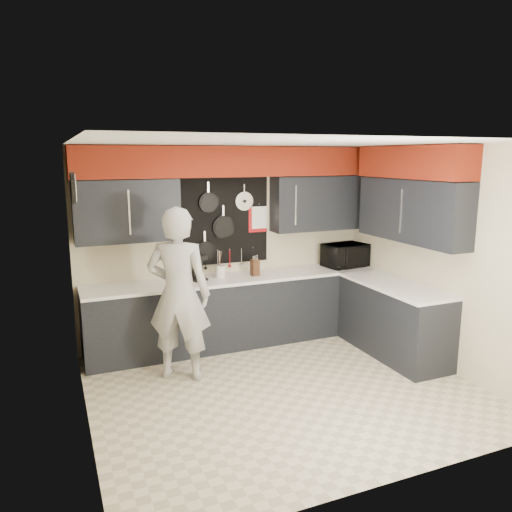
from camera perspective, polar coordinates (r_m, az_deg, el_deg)
name	(u,v)px	position (r m, az deg, el deg)	size (l,w,h in m)	color
ground	(283,389)	(5.59, 3.14, -14.90)	(4.00, 4.00, 0.00)	beige
back_wall_assembly	(232,192)	(6.51, -2.78, 7.29)	(4.00, 0.36, 2.60)	beige
right_wall_assembly	(415,201)	(6.28, 17.74, 6.00)	(0.36, 3.50, 2.60)	beige
left_wall_assembly	(80,287)	(4.66, -19.44, -3.41)	(0.05, 3.50, 2.60)	beige
base_cabinets	(280,313)	(6.56, 2.75, -6.52)	(3.95, 2.20, 0.92)	black
microwave	(345,255)	(7.20, 10.13, 0.07)	(0.59, 0.40, 0.33)	black
knife_block	(255,268)	(6.57, -0.13, -1.33)	(0.10, 0.10, 0.22)	#381B12
utensil_crock	(220,271)	(6.49, -4.12, -1.77)	(0.12, 0.12, 0.16)	silver
coffee_maker	(197,266)	(6.39, -6.79, -1.20)	(0.23, 0.26, 0.33)	black
person	(179,294)	(5.58, -8.82, -4.35)	(0.71, 0.47, 1.95)	#ABABA8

